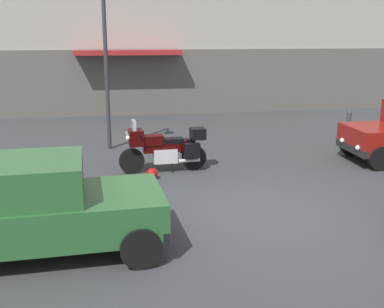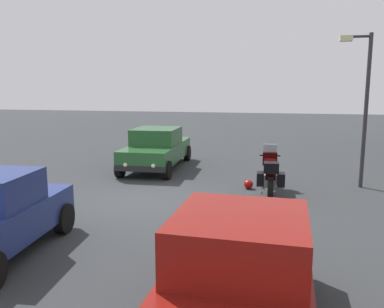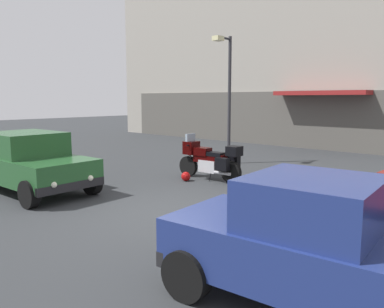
% 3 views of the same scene
% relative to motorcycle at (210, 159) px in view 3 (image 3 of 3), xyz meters
% --- Properties ---
extents(ground_plane, '(80.00, 80.00, 0.00)m').
position_rel_motorcycle_xyz_m(ground_plane, '(1.47, -3.35, -0.62)').
color(ground_plane, '#2D3033').
extents(building_facade_rear, '(33.89, 3.40, 11.67)m').
position_rel_motorcycle_xyz_m(building_facade_rear, '(1.47, 10.20, 5.17)').
color(building_facade_rear, gray).
rests_on(building_facade_rear, ground).
extents(motorcycle, '(2.26, 0.78, 1.36)m').
position_rel_motorcycle_xyz_m(motorcycle, '(0.00, 0.00, 0.00)').
color(motorcycle, black).
rests_on(motorcycle, ground).
extents(helmet, '(0.28, 0.28, 0.28)m').
position_rel_motorcycle_xyz_m(helmet, '(-0.40, -0.65, -0.48)').
color(helmet, '#990C0C').
rests_on(helmet, ground).
extents(car_sedan_far, '(4.64, 2.09, 1.56)m').
position_rel_motorcycle_xyz_m(car_sedan_far, '(-2.80, -4.37, 0.16)').
color(car_sedan_far, '#235128').
rests_on(car_sedan_far, ground).
extents(car_compact_side, '(3.58, 1.99, 1.56)m').
position_rel_motorcycle_xyz_m(car_compact_side, '(5.54, -4.80, 0.15)').
color(car_compact_side, navy).
rests_on(car_compact_side, ground).
extents(streetlamp_curbside, '(0.28, 0.94, 4.68)m').
position_rel_motorcycle_xyz_m(streetlamp_curbside, '(-1.39, 2.61, 2.23)').
color(streetlamp_curbside, '#2D2D33').
rests_on(streetlamp_curbside, ground).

